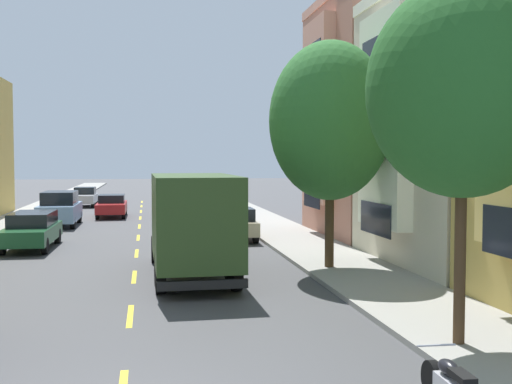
{
  "coord_description": "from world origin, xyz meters",
  "views": [
    {
      "loc": [
        0.41,
        -8.01,
        3.74
      ],
      "look_at": [
        5.59,
        21.5,
        2.15
      ],
      "focal_mm": 43.92,
      "sensor_mm": 36.0,
      "label": 1
    }
  ],
  "objects_px": {
    "parked_suv_sky": "(60,208)",
    "moving_red_sedan": "(112,205)",
    "parked_hatchback_silver": "(85,197)",
    "parked_wagon_forest": "(32,229)",
    "parked_hatchback_champagne": "(235,224)",
    "delivery_box_truck": "(192,218)",
    "parked_sedan_charcoal": "(202,202)",
    "street_tree_nearest": "(463,89)",
    "street_tree_second": "(330,121)",
    "parked_pickup_navy": "(187,188)",
    "parked_pickup_burgundy": "(194,192)"
  },
  "relations": [
    {
      "from": "delivery_box_truck",
      "to": "moving_red_sedan",
      "type": "relative_size",
      "value": 1.66
    },
    {
      "from": "parked_suv_sky",
      "to": "parked_sedan_charcoal",
      "type": "xyz_separation_m",
      "value": [
        8.59,
        7.65,
        -0.24
      ]
    },
    {
      "from": "delivery_box_truck",
      "to": "parked_hatchback_champagne",
      "type": "distance_m",
      "value": 9.08
    },
    {
      "from": "street_tree_second",
      "to": "parked_sedan_charcoal",
      "type": "height_order",
      "value": "street_tree_second"
    },
    {
      "from": "parked_wagon_forest",
      "to": "moving_red_sedan",
      "type": "relative_size",
      "value": 1.05
    },
    {
      "from": "parked_hatchback_silver",
      "to": "parked_pickup_navy",
      "type": "bearing_deg",
      "value": 53.11
    },
    {
      "from": "delivery_box_truck",
      "to": "parked_pickup_navy",
      "type": "bearing_deg",
      "value": 86.57
    },
    {
      "from": "delivery_box_truck",
      "to": "parked_wagon_forest",
      "type": "height_order",
      "value": "delivery_box_truck"
    },
    {
      "from": "parked_hatchback_champagne",
      "to": "parked_hatchback_silver",
      "type": "height_order",
      "value": "same"
    },
    {
      "from": "parked_hatchback_champagne",
      "to": "moving_red_sedan",
      "type": "relative_size",
      "value": 0.9
    },
    {
      "from": "street_tree_nearest",
      "to": "delivery_box_truck",
      "type": "relative_size",
      "value": 0.94
    },
    {
      "from": "street_tree_nearest",
      "to": "parked_hatchback_champagne",
      "type": "relative_size",
      "value": 1.75
    },
    {
      "from": "street_tree_nearest",
      "to": "street_tree_second",
      "type": "distance_m",
      "value": 8.8
    },
    {
      "from": "delivery_box_truck",
      "to": "parked_sedan_charcoal",
      "type": "relative_size",
      "value": 1.65
    },
    {
      "from": "parked_hatchback_silver",
      "to": "moving_red_sedan",
      "type": "distance_m",
      "value": 9.8
    },
    {
      "from": "parked_wagon_forest",
      "to": "parked_suv_sky",
      "type": "distance_m",
      "value": 8.85
    },
    {
      "from": "parked_wagon_forest",
      "to": "parked_hatchback_champagne",
      "type": "height_order",
      "value": "same"
    },
    {
      "from": "parked_wagon_forest",
      "to": "moving_red_sedan",
      "type": "height_order",
      "value": "parked_wagon_forest"
    },
    {
      "from": "parked_pickup_navy",
      "to": "moving_red_sedan",
      "type": "height_order",
      "value": "parked_pickup_navy"
    },
    {
      "from": "street_tree_nearest",
      "to": "parked_pickup_navy",
      "type": "height_order",
      "value": "street_tree_nearest"
    },
    {
      "from": "parked_sedan_charcoal",
      "to": "moving_red_sedan",
      "type": "xyz_separation_m",
      "value": [
        -6.05,
        -2.58,
        0.0
      ]
    },
    {
      "from": "street_tree_second",
      "to": "parked_suv_sky",
      "type": "xyz_separation_m",
      "value": [
        -10.74,
        15.99,
        -4.0
      ]
    },
    {
      "from": "parked_pickup_burgundy",
      "to": "parked_hatchback_silver",
      "type": "height_order",
      "value": "parked_pickup_burgundy"
    },
    {
      "from": "parked_pickup_burgundy",
      "to": "parked_sedan_charcoal",
      "type": "distance_m",
      "value": 10.5
    },
    {
      "from": "parked_suv_sky",
      "to": "moving_red_sedan",
      "type": "bearing_deg",
      "value": 63.39
    },
    {
      "from": "parked_sedan_charcoal",
      "to": "parked_wagon_forest",
      "type": "bearing_deg",
      "value": -117.44
    },
    {
      "from": "delivery_box_truck",
      "to": "moving_red_sedan",
      "type": "bearing_deg",
      "value": 99.59
    },
    {
      "from": "parked_pickup_navy",
      "to": "parked_hatchback_silver",
      "type": "height_order",
      "value": "parked_pickup_navy"
    },
    {
      "from": "street_tree_nearest",
      "to": "parked_hatchback_silver",
      "type": "distance_m",
      "value": 40.99
    },
    {
      "from": "parked_sedan_charcoal",
      "to": "moving_red_sedan",
      "type": "height_order",
      "value": "same"
    },
    {
      "from": "parked_pickup_navy",
      "to": "parked_sedan_charcoal",
      "type": "bearing_deg",
      "value": -90.28
    },
    {
      "from": "parked_pickup_navy",
      "to": "parked_hatchback_silver",
      "type": "bearing_deg",
      "value": -126.89
    },
    {
      "from": "parked_pickup_navy",
      "to": "delivery_box_truck",
      "type": "bearing_deg",
      "value": -93.43
    },
    {
      "from": "parked_wagon_forest",
      "to": "parked_pickup_navy",
      "type": "distance_m",
      "value": 36.04
    },
    {
      "from": "parked_wagon_forest",
      "to": "delivery_box_truck",
      "type": "bearing_deg",
      "value": -50.46
    },
    {
      "from": "street_tree_second",
      "to": "delivery_box_truck",
      "type": "relative_size",
      "value": 1.0
    },
    {
      "from": "street_tree_nearest",
      "to": "moving_red_sedan",
      "type": "relative_size",
      "value": 1.57
    },
    {
      "from": "street_tree_nearest",
      "to": "parked_pickup_navy",
      "type": "relative_size",
      "value": 1.32
    },
    {
      "from": "moving_red_sedan",
      "to": "parked_suv_sky",
      "type": "bearing_deg",
      "value": -116.61
    },
    {
      "from": "street_tree_second",
      "to": "delivery_box_truck",
      "type": "bearing_deg",
      "value": -176.73
    },
    {
      "from": "parked_suv_sky",
      "to": "delivery_box_truck",
      "type": "bearing_deg",
      "value": -69.3
    },
    {
      "from": "parked_pickup_burgundy",
      "to": "parked_pickup_navy",
      "type": "bearing_deg",
      "value": 90.88
    },
    {
      "from": "parked_hatchback_silver",
      "to": "street_tree_second",
      "type": "bearing_deg",
      "value": -70.55
    },
    {
      "from": "street_tree_nearest",
      "to": "parked_suv_sky",
      "type": "relative_size",
      "value": 1.47
    },
    {
      "from": "parked_hatchback_champagne",
      "to": "parked_hatchback_silver",
      "type": "distance_m",
      "value": 23.82
    },
    {
      "from": "parked_wagon_forest",
      "to": "parked_sedan_charcoal",
      "type": "distance_m",
      "value": 18.58
    },
    {
      "from": "parked_hatchback_silver",
      "to": "moving_red_sedan",
      "type": "bearing_deg",
      "value": -74.76
    },
    {
      "from": "street_tree_second",
      "to": "delivery_box_truck",
      "type": "height_order",
      "value": "street_tree_second"
    },
    {
      "from": "parked_sedan_charcoal",
      "to": "delivery_box_truck",
      "type": "bearing_deg",
      "value": -95.86
    },
    {
      "from": "street_tree_nearest",
      "to": "moving_red_sedan",
      "type": "distance_m",
      "value": 31.26
    }
  ]
}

